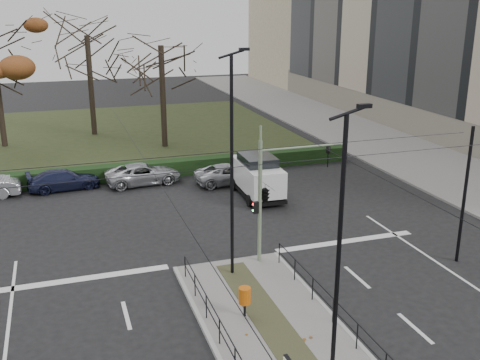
# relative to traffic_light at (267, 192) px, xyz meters

# --- Properties ---
(ground) EXTENTS (140.00, 140.00, 0.00)m
(ground) POSITION_rel_traffic_light_xyz_m (-1.64, -4.50, -3.23)
(ground) COLOR black
(ground) RESTS_ON ground
(sidewalk_east) EXTENTS (8.00, 90.00, 0.14)m
(sidewalk_east) POSITION_rel_traffic_light_xyz_m (16.36, 17.50, -3.16)
(sidewalk_east) COLOR slate
(sidewalk_east) RESTS_ON ground
(park) EXTENTS (38.00, 26.00, 0.10)m
(park) POSITION_rel_traffic_light_xyz_m (-7.64, 27.50, -3.18)
(park) COLOR #253018
(park) RESTS_ON ground
(hedge) EXTENTS (38.00, 1.00, 1.00)m
(hedge) POSITION_rel_traffic_light_xyz_m (-7.64, 14.10, -2.73)
(hedge) COLOR black
(hedge) RESTS_ON ground
(apartment_block) EXTENTS (13.09, 52.10, 21.64)m
(apartment_block) POSITION_rel_traffic_light_xyz_m (26.33, 19.47, 7.16)
(apartment_block) COLOR tan
(apartment_block) RESTS_ON ground
(median_railing) EXTENTS (4.14, 13.24, 0.92)m
(median_railing) POSITION_rel_traffic_light_xyz_m (-1.64, -7.10, -2.25)
(median_railing) COLOR black
(median_railing) RESTS_ON median_island
(catenary) EXTENTS (20.00, 34.00, 6.00)m
(catenary) POSITION_rel_traffic_light_xyz_m (-1.64, -2.88, 0.19)
(catenary) COLOR black
(catenary) RESTS_ON ground
(traffic_light) EXTENTS (3.61, 2.05, 5.31)m
(traffic_light) POSITION_rel_traffic_light_xyz_m (0.00, 0.00, 0.00)
(traffic_light) COLOR gray
(traffic_light) RESTS_ON median_island
(litter_bin) EXTENTS (0.44, 0.44, 1.12)m
(litter_bin) POSITION_rel_traffic_light_xyz_m (-2.37, -4.11, -2.29)
(litter_bin) COLOR black
(litter_bin) RESTS_ON median_island
(streetlamp_median_near) EXTENTS (0.70, 0.14, 8.33)m
(streetlamp_median_near) POSITION_rel_traffic_light_xyz_m (-1.52, -9.10, 1.15)
(streetlamp_median_near) COLOR black
(streetlamp_median_near) RESTS_ON median_island
(streetlamp_median_far) EXTENTS (0.76, 0.15, 9.06)m
(streetlamp_median_far) POSITION_rel_traffic_light_xyz_m (-1.75, -0.77, 1.52)
(streetlamp_median_far) COLOR black
(streetlamp_median_far) RESTS_ON median_island
(parked_car_third) EXTENTS (4.40, 2.19, 1.23)m
(parked_car_third) POSITION_rel_traffic_light_xyz_m (-8.01, 13.23, -2.62)
(parked_car_third) COLOR #1B1F3F
(parked_car_third) RESTS_ON ground
(parked_car_fourth) EXTENTS (4.81, 2.55, 1.29)m
(parked_car_fourth) POSITION_rel_traffic_light_xyz_m (-3.28, 12.85, -2.59)
(parked_car_fourth) COLOR #A8AAB0
(parked_car_fourth) RESTS_ON ground
(white_van) EXTENTS (2.24, 4.71, 2.47)m
(white_van) POSITION_rel_traffic_light_xyz_m (2.64, 8.37, -1.94)
(white_van) COLOR silver
(white_van) RESTS_ON ground
(bare_tree_center) EXTENTS (7.49, 7.49, 10.90)m
(bare_tree_center) POSITION_rel_traffic_light_xyz_m (-5.12, 27.72, 4.47)
(bare_tree_center) COLOR black
(bare_tree_center) RESTS_ON park
(bare_tree_near) EXTENTS (6.64, 6.64, 10.22)m
(bare_tree_near) POSITION_rel_traffic_light_xyz_m (-0.22, 21.67, 3.99)
(bare_tree_near) COLOR black
(bare_tree_near) RESTS_ON park
(parked_car_fifth) EXTENTS (4.44, 2.15, 1.22)m
(parked_car_fifth) POSITION_rel_traffic_light_xyz_m (1.86, 11.26, -2.62)
(parked_car_fifth) COLOR #A8AAB0
(parked_car_fifth) RESTS_ON ground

